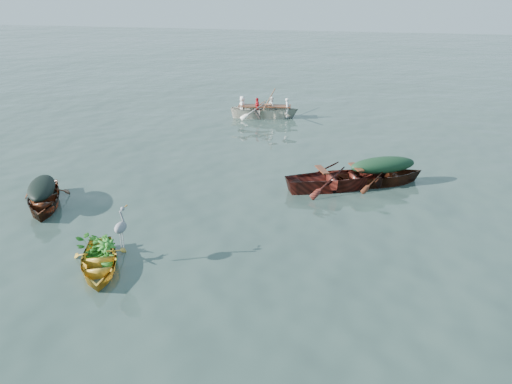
% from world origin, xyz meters
% --- Properties ---
extents(ground, '(140.00, 140.00, 0.00)m').
position_xyz_m(ground, '(0.00, 0.00, 0.00)').
color(ground, '#30433C').
rests_on(ground, ground).
extents(yellow_dinghy, '(2.39, 2.99, 0.72)m').
position_xyz_m(yellow_dinghy, '(-2.06, -2.30, 0.00)').
color(yellow_dinghy, '#B38023').
rests_on(yellow_dinghy, ground).
extents(dark_covered_boat, '(2.93, 3.67, 0.86)m').
position_xyz_m(dark_covered_boat, '(-5.48, 0.37, 0.00)').
color(dark_covered_boat, '#562514').
rests_on(dark_covered_boat, ground).
extents(green_tarp_boat, '(4.04, 3.03, 0.89)m').
position_xyz_m(green_tarp_boat, '(3.75, 4.76, 0.00)').
color(green_tarp_boat, '#532413').
rests_on(green_tarp_boat, ground).
extents(open_wooden_boat, '(4.75, 3.45, 1.09)m').
position_xyz_m(open_wooden_boat, '(2.46, 4.02, 0.00)').
color(open_wooden_boat, '#5D1F17').
rests_on(open_wooden_boat, ground).
extents(rowed_boat, '(4.77, 2.23, 1.11)m').
position_xyz_m(rowed_boat, '(-2.11, 12.50, 0.00)').
color(rowed_boat, white).
rests_on(rowed_boat, ground).
extents(dark_tarp_cover, '(1.61, 2.02, 0.40)m').
position_xyz_m(dark_tarp_cover, '(-5.48, 0.37, 0.63)').
color(dark_tarp_cover, black).
rests_on(dark_tarp_cover, dark_covered_boat).
extents(green_tarp_cover, '(2.22, 1.66, 0.52)m').
position_xyz_m(green_tarp_cover, '(3.75, 4.76, 0.71)').
color(green_tarp_cover, '#14311A').
rests_on(green_tarp_cover, green_tarp_boat).
extents(thwart_benches, '(2.44, 1.85, 0.04)m').
position_xyz_m(thwart_benches, '(2.46, 4.02, 0.57)').
color(thwart_benches, '#4B2111').
rests_on(thwart_benches, open_wooden_boat).
extents(heron, '(0.44, 0.49, 0.92)m').
position_xyz_m(heron, '(-1.61, -1.99, 0.82)').
color(heron, gray).
rests_on(heron, yellow_dinghy).
extents(dinghy_weeds, '(1.05, 1.13, 0.60)m').
position_xyz_m(dinghy_weeds, '(-2.31, -1.81, 0.66)').
color(dinghy_weeds, '#1A641B').
rests_on(dinghy_weeds, yellow_dinghy).
extents(rowers, '(3.39, 1.83, 0.76)m').
position_xyz_m(rowers, '(-2.11, 12.50, 0.93)').
color(rowers, silver).
rests_on(rowers, rowed_boat).
extents(oars, '(1.09, 2.67, 0.06)m').
position_xyz_m(oars, '(-2.11, 12.50, 0.58)').
color(oars, brown).
rests_on(oars, rowed_boat).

